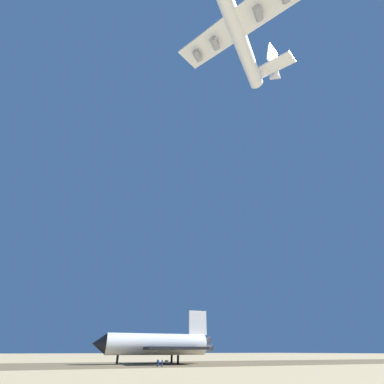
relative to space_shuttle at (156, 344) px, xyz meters
name	(u,v)px	position (x,y,z in m)	size (l,w,h in m)	color
ground_plane	(155,364)	(0.73, 2.56, -5.35)	(1200.00, 1200.00, 0.00)	#D1B57F
runway_strip	(156,364)	(-0.53, 0.07, -5.34)	(440.00, 44.00, 0.02)	olive
space_shuttle	(156,344)	(0.00, 0.00, 0.00)	(38.80, 26.19, 15.80)	white
carrier_jet	(235,23)	(-7.24, 50.31, 114.24)	(75.72, 58.73, 23.57)	white
ground_crew_near_nose	(158,362)	(4.99, 15.87, -4.41)	(0.43, 0.55, 1.73)	#194799
ground_crew_mid_fuselage	(162,363)	(4.62, 17.91, -4.41)	(0.25, 0.65, 1.73)	#194799
ground_support_crate	(167,361)	(-11.12, -16.69, -5.07)	(1.21, 1.20, 0.55)	#4C4C51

